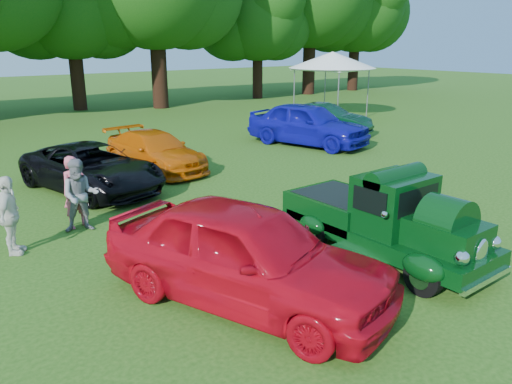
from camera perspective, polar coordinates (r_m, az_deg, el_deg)
ground at (r=9.63m, az=8.28°, el=-8.03°), size 120.00×120.00×0.00m
hero_pickup at (r=9.88m, az=14.39°, el=-3.23°), size 1.98×4.26×1.66m
red_convertible at (r=7.89m, az=-1.12°, el=-7.10°), size 3.46×5.21×1.65m
back_car_black at (r=14.60m, az=-18.23°, el=2.63°), size 3.13×5.04×1.30m
back_car_orange at (r=16.50m, az=-11.45°, el=4.59°), size 2.12×4.40×1.23m
back_car_blue at (r=20.25m, az=5.96°, el=7.75°), size 3.19×5.35×1.71m
back_car_green at (r=22.64m, az=7.81°, el=8.21°), size 2.88×4.40×1.37m
spectator_pink at (r=11.77m, az=-19.94°, el=-0.00°), size 0.66×0.49×1.63m
spectator_grey at (r=11.50m, az=-19.43°, el=-0.37°), size 0.95×0.84×1.62m
spectator_white at (r=10.75m, az=-26.32°, el=-2.46°), size 0.78×1.00×1.58m
canopy_tent at (r=27.96m, az=8.73°, el=14.64°), size 5.32×5.32×3.50m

